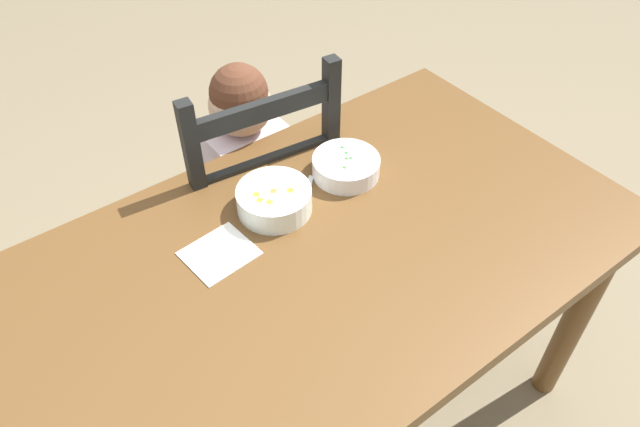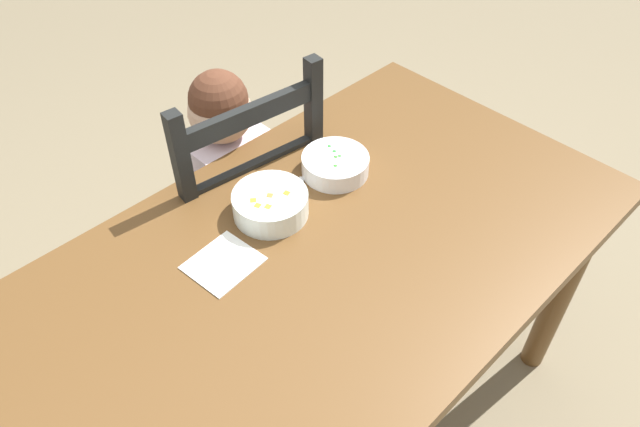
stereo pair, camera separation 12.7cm
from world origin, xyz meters
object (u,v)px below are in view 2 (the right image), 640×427
bowl_of_peas (335,164)px  dining_table (316,286)px  spoon (300,203)px  bowl_of_carrots (270,204)px  child_figure (235,178)px  dining_chair (238,219)px

bowl_of_peas → dining_table: bearing=-143.9°
bowl_of_peas → spoon: (-0.14, -0.02, -0.02)m
bowl_of_peas → bowl_of_carrots: bowl_of_carrots is taller
child_figure → dining_chair: bearing=150.5°
spoon → bowl_of_peas: bearing=9.4°
dining_chair → bowl_of_peas: 0.45m
dining_chair → bowl_of_peas: size_ratio=5.99×
child_figure → bowl_of_peas: child_figure is taller
dining_table → bowl_of_carrots: (0.02, 0.17, 0.14)m
dining_table → bowl_of_peas: (0.23, 0.17, 0.13)m
dining_table → bowl_of_peas: 0.31m
dining_table → child_figure: 0.48m
dining_chair → child_figure: (0.01, -0.00, 0.16)m
child_figure → spoon: 0.35m
child_figure → spoon: (-0.04, -0.32, 0.14)m
dining_table → spoon: 0.20m
dining_table → bowl_of_carrots: bowl_of_carrots is taller
child_figure → spoon: size_ratio=8.54×
dining_table → bowl_of_peas: bowl_of_peas is taller
bowl_of_peas → spoon: 0.15m
dining_chair → child_figure: bearing=-29.5°
child_figure → bowl_of_carrots: size_ratio=5.47×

